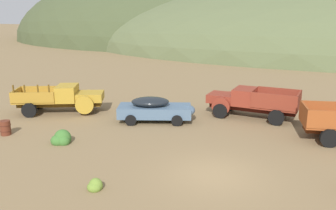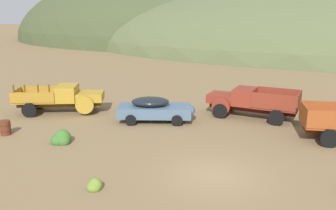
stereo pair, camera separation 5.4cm
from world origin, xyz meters
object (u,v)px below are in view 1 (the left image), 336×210
object	(u,v)px
car_chalk_blue	(157,109)
truck_rust_red	(246,102)
truck_mustard	(65,98)
oil_drum_spare	(5,128)

from	to	relation	value
car_chalk_blue	truck_rust_red	size ratio (longest dim) A/B	0.84
truck_mustard	truck_rust_red	world-z (taller)	truck_mustard
car_chalk_blue	oil_drum_spare	bearing A→B (deg)	-161.45
truck_rust_red	oil_drum_spare	xyz separation A→B (m)	(-12.73, -7.43, -0.60)
oil_drum_spare	car_chalk_blue	bearing A→B (deg)	32.87
oil_drum_spare	truck_rust_red	bearing A→B (deg)	30.26
car_chalk_blue	oil_drum_spare	world-z (taller)	car_chalk_blue
truck_mustard	car_chalk_blue	distance (m)	6.66
car_chalk_blue	truck_rust_red	distance (m)	5.94
truck_mustard	oil_drum_spare	distance (m)	5.19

